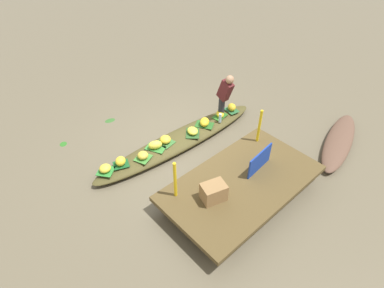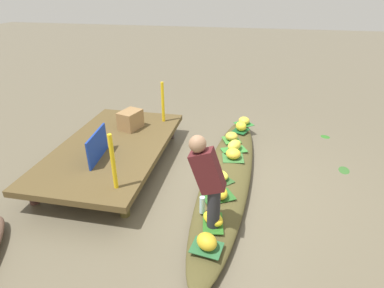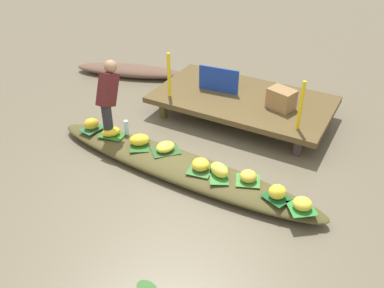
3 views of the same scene
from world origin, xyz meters
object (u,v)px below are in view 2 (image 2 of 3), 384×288
Objects in this scene: produce_crate at (130,120)px; banana_bunch_4 at (213,218)px; banana_bunch_1 at (218,192)px; banana_bunch_8 at (234,145)px; banana_bunch_7 at (219,175)px; water_bottle at (202,205)px; banana_bunch_3 at (232,136)px; market_banner at (97,146)px; banana_bunch_5 at (244,121)px; banana_bunch_0 at (241,126)px; vendor_boat at (228,176)px; banana_bunch_2 at (233,154)px; vendor_person at (208,178)px; banana_bunch_6 at (207,242)px.

banana_bunch_4 is at bearing -138.71° from produce_crate.
banana_bunch_1 is 0.99× the size of banana_bunch_8.
banana_bunch_7 is 1.21× the size of water_bottle.
market_banner is at bearing 125.63° from banana_bunch_3.
banana_bunch_7 is 2.24m from produce_crate.
banana_bunch_5 is at bearing -7.02° from banana_bunch_7.
market_banner reaches higher than banana_bunch_0.
banana_bunch_4 is at bearing 179.63° from vendor_boat.
produce_crate reaches higher than banana_bunch_5.
produce_crate is at bearing 76.57° from banana_bunch_2.
banana_bunch_3 is at bearing -5.02° from water_bottle.
banana_bunch_2 is 0.71m from banana_bunch_3.
banana_bunch_1 reaches higher than banana_bunch_3.
produce_crate is (2.24, 1.86, -0.34)m from vendor_person.
market_banner is (1.00, 1.93, -0.29)m from vendor_person.
produce_crate reaches higher than water_bottle.
banana_bunch_5 is 0.79× the size of banana_bunch_8.
banana_bunch_3 is at bearing 162.27° from banana_bunch_0.
produce_crate is at bearing 41.12° from water_bottle.
banana_bunch_2 is 1.71m from banana_bunch_4.
banana_bunch_3 is at bearing -0.59° from banana_bunch_4.
banana_bunch_5 is 0.83× the size of banana_bunch_7.
banana_bunch_2 is (-1.18, 0.06, -0.01)m from banana_bunch_0.
banana_bunch_5 is 2.41m from produce_crate.
banana_bunch_4 is 0.97× the size of banana_bunch_7.
banana_bunch_1 is 0.45m from banana_bunch_7.
banana_bunch_6 is at bearing 179.91° from vendor_boat.
banana_bunch_4 is at bearing -121.39° from market_banner.
vendor_person is (-0.04, 0.08, 0.62)m from banana_bunch_4.
banana_bunch_8 reaches higher than banana_bunch_7.
water_bottle is at bearing 172.69° from banana_bunch_0.
vendor_boat is 15.33× the size of banana_bunch_7.
produce_crate is (2.02, 1.76, 0.23)m from water_bottle.
vendor_person is at bearing -156.44° from water_bottle.
banana_bunch_2 is 1.86m from vendor_person.
banana_bunch_8 reaches higher than banana_bunch_4.
banana_bunch_4 is at bearing -1.73° from banana_bunch_6.
banana_bunch_6 is at bearing 176.61° from banana_bunch_2.
banana_bunch_3 is at bearing 7.21° from banana_bunch_2.
banana_bunch_3 is (-0.47, 0.15, -0.02)m from banana_bunch_0.
vendor_boat is 14.54× the size of banana_bunch_8.
market_banner reaches higher than banana_bunch_3.
banana_bunch_3 is at bearing -2.33° from vendor_person.
banana_bunch_1 is 1.08× the size of banana_bunch_4.
banana_bunch_6 is 1.44m from banana_bunch_7.
banana_bunch_0 is at bearing 172.50° from banana_bunch_5.
banana_bunch_8 is at bearing -5.13° from vendor_person.
banana_bunch_3 is (1.85, -0.03, -0.01)m from banana_bunch_1.
market_banner is 1.74× the size of produce_crate.
banana_bunch_0 is 2.33m from banana_bunch_1.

